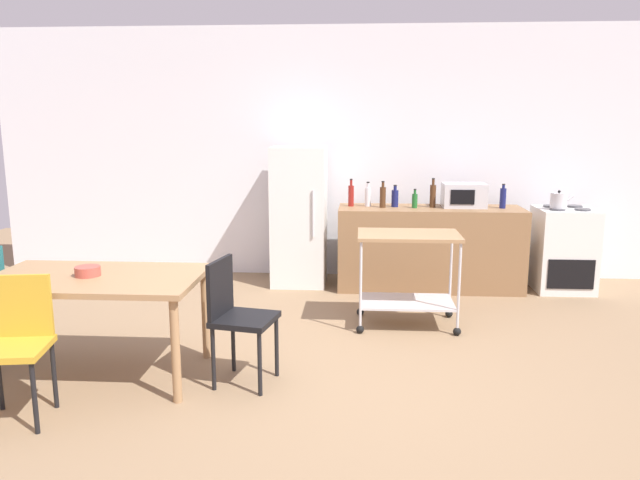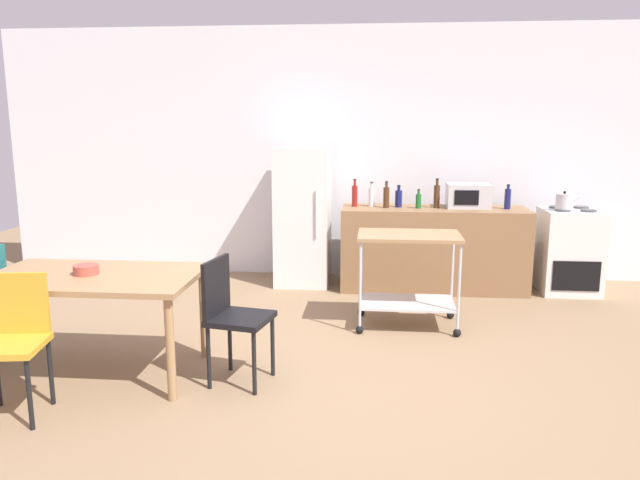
{
  "view_description": "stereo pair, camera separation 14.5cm",
  "coord_description": "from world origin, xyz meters",
  "px_view_note": "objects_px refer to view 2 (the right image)",
  "views": [
    {
      "loc": [
        0.14,
        -4.07,
        1.84
      ],
      "look_at": [
        -0.22,
        1.2,
        0.8
      ],
      "focal_mm": 34.39,
      "sensor_mm": 36.0,
      "label": 1
    },
    {
      "loc": [
        0.28,
        -4.06,
        1.84
      ],
      "look_at": [
        -0.22,
        1.2,
        0.8
      ],
      "focal_mm": 34.39,
      "sensor_mm": 36.0,
      "label": 2
    }
  ],
  "objects_px": {
    "bottle_hot_sauce": "(355,195)",
    "bottle_soda": "(386,197)",
    "chair_black": "(232,311)",
    "bottle_vinegar": "(372,196)",
    "bottle_olive_oil": "(508,198)",
    "bottle_soy_sauce": "(437,196)",
    "stove_oven": "(569,251)",
    "kitchen_cart": "(408,264)",
    "refrigerator": "(303,216)",
    "dining_table": "(93,285)",
    "bottle_sesame_oil": "(418,201)",
    "fruit_bowl": "(86,270)",
    "chair_mustard": "(13,335)",
    "microwave": "(468,196)",
    "kettle": "(564,201)",
    "bottle_sparkling_water": "(399,198)"
  },
  "relations": [
    {
      "from": "bottle_hot_sauce",
      "to": "bottle_soda",
      "type": "bearing_deg",
      "value": -13.04
    },
    {
      "from": "chair_black",
      "to": "bottle_vinegar",
      "type": "xyz_separation_m",
      "value": [
        0.94,
        2.69,
        0.49
      ]
    },
    {
      "from": "chair_black",
      "to": "bottle_olive_oil",
      "type": "distance_m",
      "value": 3.59
    },
    {
      "from": "bottle_soy_sauce",
      "to": "stove_oven",
      "type": "bearing_deg",
      "value": -0.27
    },
    {
      "from": "kitchen_cart",
      "to": "bottle_vinegar",
      "type": "xyz_separation_m",
      "value": [
        -0.35,
        1.37,
        0.44
      ]
    },
    {
      "from": "refrigerator",
      "to": "bottle_soda",
      "type": "relative_size",
      "value": 5.37
    },
    {
      "from": "dining_table",
      "to": "chair_black",
      "type": "bearing_deg",
      "value": -2.51
    },
    {
      "from": "bottle_sesame_oil",
      "to": "bottle_soy_sauce",
      "type": "relative_size",
      "value": 0.65
    },
    {
      "from": "bottle_olive_oil",
      "to": "fruit_bowl",
      "type": "bearing_deg",
      "value": -143.23
    },
    {
      "from": "chair_black",
      "to": "chair_mustard",
      "type": "bearing_deg",
      "value": 127.44
    },
    {
      "from": "bottle_sesame_oil",
      "to": "dining_table",
      "type": "bearing_deg",
      "value": -134.07
    },
    {
      "from": "refrigerator",
      "to": "bottle_olive_oil",
      "type": "xyz_separation_m",
      "value": [
        2.22,
        -0.09,
        0.24
      ]
    },
    {
      "from": "chair_black",
      "to": "bottle_hot_sauce",
      "type": "relative_size",
      "value": 2.94
    },
    {
      "from": "chair_black",
      "to": "bottle_soy_sauce",
      "type": "xyz_separation_m",
      "value": [
        1.64,
        2.64,
        0.51
      ]
    },
    {
      "from": "chair_mustard",
      "to": "stove_oven",
      "type": "bearing_deg",
      "value": 28.19
    },
    {
      "from": "chair_mustard",
      "to": "bottle_vinegar",
      "type": "xyz_separation_m",
      "value": [
        2.19,
        3.3,
        0.49
      ]
    },
    {
      "from": "kitchen_cart",
      "to": "fruit_bowl",
      "type": "bearing_deg",
      "value": -151.5
    },
    {
      "from": "refrigerator",
      "to": "bottle_olive_oil",
      "type": "bearing_deg",
      "value": -2.42
    },
    {
      "from": "refrigerator",
      "to": "bottle_vinegar",
      "type": "distance_m",
      "value": 0.8
    },
    {
      "from": "refrigerator",
      "to": "microwave",
      "type": "relative_size",
      "value": 3.37
    },
    {
      "from": "bottle_soda",
      "to": "microwave",
      "type": "distance_m",
      "value": 0.89
    },
    {
      "from": "chair_mustard",
      "to": "kettle",
      "type": "relative_size",
      "value": 3.71
    },
    {
      "from": "bottle_sparkling_water",
      "to": "fruit_bowl",
      "type": "height_order",
      "value": "bottle_sparkling_water"
    },
    {
      "from": "bottle_vinegar",
      "to": "bottle_soda",
      "type": "xyz_separation_m",
      "value": [
        0.16,
        -0.09,
        0.01
      ]
    },
    {
      "from": "chair_mustard",
      "to": "kettle",
      "type": "xyz_separation_m",
      "value": [
        4.2,
        3.14,
        0.48
      ]
    },
    {
      "from": "bottle_olive_oil",
      "to": "kettle",
      "type": "bearing_deg",
      "value": -8.68
    },
    {
      "from": "chair_mustard",
      "to": "microwave",
      "type": "relative_size",
      "value": 1.93
    },
    {
      "from": "bottle_vinegar",
      "to": "bottle_sesame_oil",
      "type": "distance_m",
      "value": 0.52
    },
    {
      "from": "bottle_sparkling_water",
      "to": "bottle_soda",
      "type": "bearing_deg",
      "value": -155.21
    },
    {
      "from": "bottle_hot_sauce",
      "to": "fruit_bowl",
      "type": "bearing_deg",
      "value": -124.6
    },
    {
      "from": "bottle_soda",
      "to": "bottle_olive_oil",
      "type": "xyz_separation_m",
      "value": [
        1.29,
        0.03,
        -0.01
      ]
    },
    {
      "from": "refrigerator",
      "to": "kettle",
      "type": "xyz_separation_m",
      "value": [
        2.78,
        -0.18,
        0.23
      ]
    },
    {
      "from": "bottle_soda",
      "to": "kettle",
      "type": "relative_size",
      "value": 1.2
    },
    {
      "from": "kitchen_cart",
      "to": "kettle",
      "type": "xyz_separation_m",
      "value": [
        1.67,
        1.22,
        0.43
      ]
    },
    {
      "from": "bottle_sparkling_water",
      "to": "bottle_soy_sauce",
      "type": "xyz_separation_m",
      "value": [
        0.41,
        -0.02,
        0.03
      ]
    },
    {
      "from": "kitchen_cart",
      "to": "microwave",
      "type": "bearing_deg",
      "value": 63.17
    },
    {
      "from": "bottle_vinegar",
      "to": "bottle_olive_oil",
      "type": "height_order",
      "value": "bottle_vinegar"
    },
    {
      "from": "fruit_bowl",
      "to": "bottle_sparkling_water",
      "type": "bearing_deg",
      "value": 48.71
    },
    {
      "from": "fruit_bowl",
      "to": "bottle_vinegar",
      "type": "bearing_deg",
      "value": 52.88
    },
    {
      "from": "bottle_sesame_oil",
      "to": "stove_oven",
      "type": "bearing_deg",
      "value": 1.5
    },
    {
      "from": "dining_table",
      "to": "bottle_soda",
      "type": "distance_m",
      "value": 3.34
    },
    {
      "from": "chair_black",
      "to": "bottle_vinegar",
      "type": "bearing_deg",
      "value": -7.6
    },
    {
      "from": "chair_black",
      "to": "refrigerator",
      "type": "distance_m",
      "value": 2.74
    },
    {
      "from": "bottle_soda",
      "to": "microwave",
      "type": "relative_size",
      "value": 0.63
    },
    {
      "from": "bottle_sparkling_water",
      "to": "bottle_olive_oil",
      "type": "height_order",
      "value": "bottle_olive_oil"
    },
    {
      "from": "microwave",
      "to": "bottle_soy_sauce",
      "type": "bearing_deg",
      "value": -171.3
    },
    {
      "from": "bottle_vinegar",
      "to": "bottle_sparkling_water",
      "type": "relative_size",
      "value": 1.12
    },
    {
      "from": "chair_mustard",
      "to": "stove_oven",
      "type": "xyz_separation_m",
      "value": [
        4.32,
        3.24,
        -0.07
      ]
    },
    {
      "from": "chair_mustard",
      "to": "bottle_hot_sauce",
      "type": "distance_m",
      "value": 3.88
    },
    {
      "from": "chair_black",
      "to": "fruit_bowl",
      "type": "height_order",
      "value": "chair_black"
    }
  ]
}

